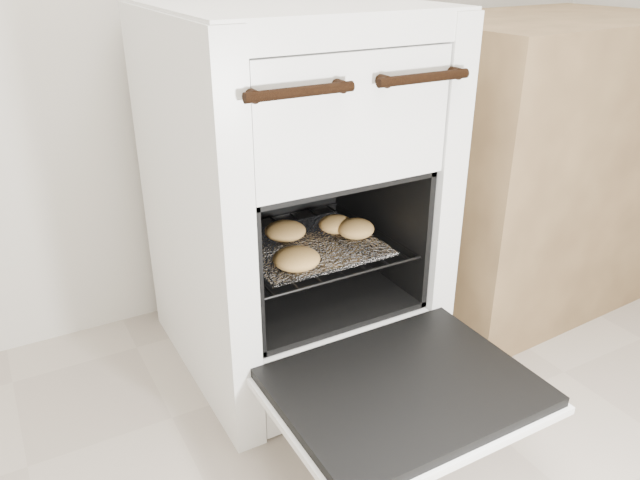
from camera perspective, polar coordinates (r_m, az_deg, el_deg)
The scene contains 6 objects.
stove at distance 1.63m, azimuth -2.56°, elevation 3.55°, with size 0.61×0.68×0.94m.
oven_door at distance 1.38m, azimuth 7.71°, elevation -13.47°, with size 0.55×0.43×0.04m.
oven_rack at distance 1.62m, azimuth -1.41°, elevation -0.40°, with size 0.45×0.43×0.01m.
foil_sheet at distance 1.60m, azimuth -1.07°, elevation -0.48°, with size 0.35×0.31×0.01m, color white.
baked_rolls at distance 1.58m, azimuth -0.42°, elevation 0.29°, with size 0.36×0.30×0.05m.
counter at distance 2.11m, azimuth 18.75°, elevation 6.72°, with size 0.88×0.59×0.88m, color brown.
Camera 1 is at (-0.61, -0.20, 1.06)m, focal length 35.00 mm.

